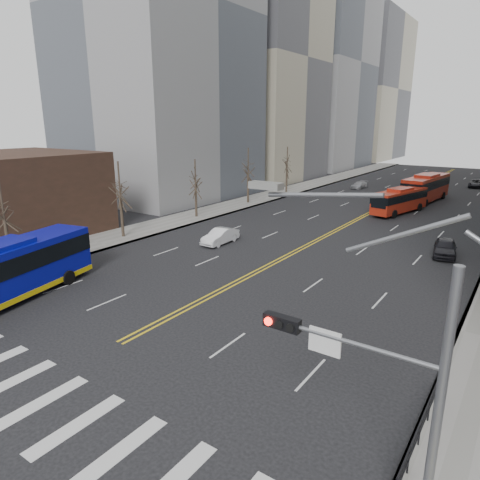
% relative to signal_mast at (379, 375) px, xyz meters
% --- Properties ---
extents(ground, '(220.00, 220.00, 0.00)m').
position_rel_signal_mast_xyz_m(ground, '(-13.77, -2.00, -4.86)').
color(ground, black).
extents(sidewalk_left, '(5.00, 130.00, 0.15)m').
position_rel_signal_mast_xyz_m(sidewalk_left, '(-30.27, 43.00, -4.78)').
color(sidewalk_left, gray).
rests_on(sidewalk_left, ground).
extents(crosswalk, '(26.70, 4.00, 0.01)m').
position_rel_signal_mast_xyz_m(crosswalk, '(-13.77, -2.00, -4.85)').
color(crosswalk, silver).
rests_on(crosswalk, ground).
extents(centerline, '(0.55, 100.00, 0.01)m').
position_rel_signal_mast_xyz_m(centerline, '(-13.77, 53.00, -4.85)').
color(centerline, gold).
rests_on(centerline, ground).
extents(office_towers, '(83.00, 134.00, 58.00)m').
position_rel_signal_mast_xyz_m(office_towers, '(-13.64, 66.51, 19.07)').
color(office_towers, gray).
rests_on(office_towers, ground).
extents(signal_mast, '(5.37, 0.37, 9.39)m').
position_rel_signal_mast_xyz_m(signal_mast, '(0.00, 0.00, 0.00)').
color(signal_mast, slate).
rests_on(signal_mast, ground).
extents(pedestrian_railing, '(0.06, 6.06, 1.02)m').
position_rel_signal_mast_xyz_m(pedestrian_railing, '(0.53, 4.00, -4.03)').
color(pedestrian_railing, black).
rests_on(pedestrian_railing, sidewalk_right).
extents(street_trees, '(35.20, 47.20, 7.60)m').
position_rel_signal_mast_xyz_m(street_trees, '(-20.94, 32.55, 0.02)').
color(street_trees, '#30261D').
rests_on(street_trees, ground).
extents(red_bus_near, '(4.46, 10.06, 3.14)m').
position_rel_signal_mast_xyz_m(red_bus_near, '(-10.81, 44.07, -3.10)').
color(red_bus_near, '#B62613').
rests_on(red_bus_near, ground).
extents(red_bus_far, '(4.07, 12.48, 3.86)m').
position_rel_signal_mast_xyz_m(red_bus_far, '(-9.98, 54.42, -2.72)').
color(red_bus_far, '#B62613').
rests_on(red_bus_far, ground).
extents(car_white, '(1.51, 4.26, 1.40)m').
position_rel_signal_mast_xyz_m(car_white, '(-20.71, 20.71, -4.16)').
color(car_white, white).
rests_on(car_white, ground).
extents(car_dark_mid, '(2.40, 4.56, 1.48)m').
position_rel_signal_mast_xyz_m(car_dark_mid, '(-2.87, 28.42, -4.12)').
color(car_dark_mid, black).
rests_on(car_dark_mid, ground).
extents(car_silver, '(1.94, 4.13, 1.16)m').
position_rel_signal_mast_xyz_m(car_silver, '(-21.89, 61.31, -4.27)').
color(car_silver, '#AEAFB4').
rests_on(car_silver, ground).
extents(car_dark_far, '(2.43, 4.90, 1.34)m').
position_rel_signal_mast_xyz_m(car_dark_far, '(-5.70, 73.71, -4.19)').
color(car_dark_far, black).
rests_on(car_dark_far, ground).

